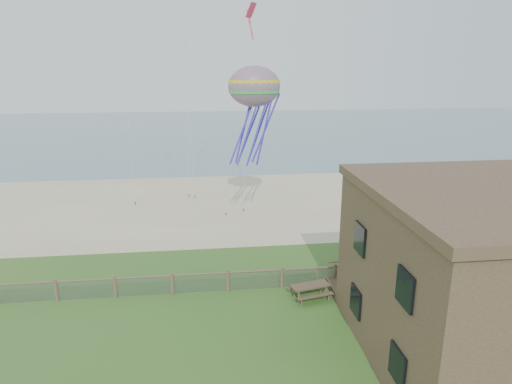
% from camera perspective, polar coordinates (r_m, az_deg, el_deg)
% --- Properties ---
extents(ground, '(160.00, 160.00, 0.00)m').
position_cam_1_polar(ground, '(20.60, -2.42, -20.12)').
color(ground, '#305F20').
rests_on(ground, ground).
extents(sand_beach, '(72.00, 20.00, 0.02)m').
position_cam_1_polar(sand_beach, '(40.48, -4.88, -1.48)').
color(sand_beach, tan).
rests_on(sand_beach, ground).
extents(ocean, '(160.00, 68.00, 0.02)m').
position_cam_1_polar(ocean, '(83.49, -6.03, 7.59)').
color(ocean, slate).
rests_on(ocean, ground).
extents(chainlink_fence, '(36.20, 0.20, 1.25)m').
position_cam_1_polar(chainlink_fence, '(25.43, -3.52, -11.14)').
color(chainlink_fence, brown).
rests_on(chainlink_fence, ground).
extents(motel_deck, '(15.00, 2.00, 0.50)m').
position_cam_1_polar(motel_deck, '(28.44, 24.24, -10.22)').
color(motel_deck, brown).
rests_on(motel_deck, ground).
extents(picnic_table, '(2.33, 1.96, 0.86)m').
position_cam_1_polar(picnic_table, '(24.94, 6.76, -12.12)').
color(picnic_table, brown).
rests_on(picnic_table, ground).
extents(octopus_kite, '(4.06, 3.24, 7.44)m').
position_cam_1_polar(octopus_kite, '(32.82, -0.21, 9.73)').
color(octopus_kite, '#E65024').
extents(kite_red, '(1.80, 1.65, 2.10)m').
position_cam_1_polar(kite_red, '(32.52, -0.62, 20.95)').
color(kite_red, '#EF2A49').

